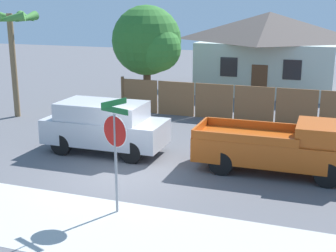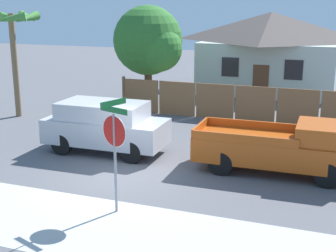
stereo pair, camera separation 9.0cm
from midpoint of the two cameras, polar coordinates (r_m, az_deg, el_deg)
ground_plane at (r=15.32m, az=-5.53°, el=-5.88°), size 80.00×80.00×0.00m
sidewalk_strip at (r=12.44m, az=-12.74°, el=-11.27°), size 36.00×3.20×0.01m
wooden_fence at (r=22.23m, az=7.89°, el=2.84°), size 11.62×0.12×1.77m
house at (r=29.98m, az=12.03°, el=8.98°), size 8.55×6.52×4.86m
oak_tree at (r=24.64m, az=-2.44°, el=10.15°), size 3.80×3.62×5.30m
palm_tree at (r=23.51m, az=-18.78°, el=11.36°), size 2.49×2.69×5.02m
red_suv at (r=17.37m, az=-7.87°, el=0.08°), size 4.50×1.99×1.88m
orange_pickup at (r=15.59m, az=13.72°, el=-2.50°), size 5.28×2.06×1.74m
stop_sign at (r=12.03m, az=-6.68°, el=-1.42°), size 0.91×0.82×3.03m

